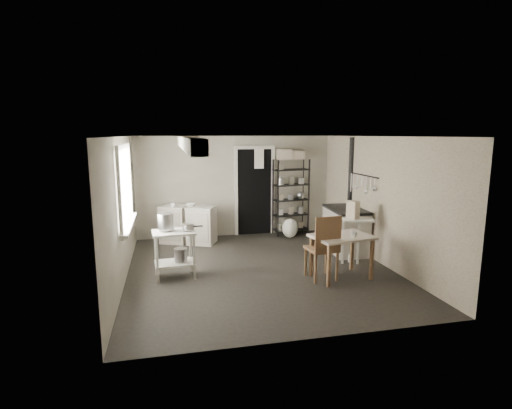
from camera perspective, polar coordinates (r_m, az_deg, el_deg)
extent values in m
plane|color=black|center=(7.10, 0.53, -9.19)|extent=(5.00, 5.00, 0.00)
plane|color=silver|center=(6.71, 0.57, 9.70)|extent=(5.00, 5.00, 0.00)
cube|color=#AAA391|center=(9.24, -2.98, 2.62)|extent=(4.50, 0.02, 2.30)
cube|color=#AAA391|center=(4.47, 7.87, -5.46)|extent=(4.50, 0.02, 2.30)
cube|color=#AAA391|center=(6.68, -18.60, -0.75)|extent=(0.02, 5.00, 2.30)
cube|color=#AAA391|center=(7.64, 17.22, 0.63)|extent=(0.02, 5.00, 2.30)
cylinder|color=#B0AFB2|center=(6.63, -12.79, -2.39)|extent=(0.27, 0.27, 0.27)
cylinder|color=#B0AFB2|center=(6.60, -9.69, -3.14)|extent=(0.19, 0.19, 0.10)
cylinder|color=#B0AFB2|center=(6.71, -10.72, -7.08)|extent=(0.24, 0.24, 0.23)
imported|color=white|center=(8.66, -9.42, 0.71)|extent=(0.37, 0.37, 0.07)
imported|color=white|center=(8.61, -11.81, 0.66)|extent=(0.16, 0.16, 0.10)
imported|color=white|center=(9.28, 3.54, 4.05)|extent=(0.10, 0.10, 0.21)
cube|color=beige|center=(9.24, 4.05, 7.97)|extent=(0.38, 0.35, 0.24)
cube|color=beige|center=(9.35, 5.94, 7.84)|extent=(0.33, 0.31, 0.20)
cube|color=beige|center=(7.35, 13.69, -0.67)|extent=(0.19, 0.24, 0.32)
imported|color=white|center=(6.55, 13.84, -3.78)|extent=(0.12, 0.12, 0.10)
ellipsoid|color=white|center=(9.16, 4.89, -3.26)|extent=(0.44, 0.40, 0.44)
cylinder|color=white|center=(7.66, 13.41, -7.44)|extent=(0.11, 0.11, 0.13)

